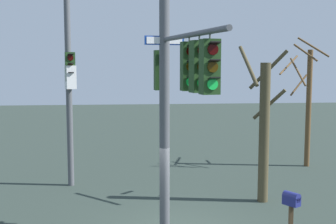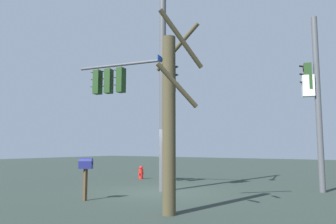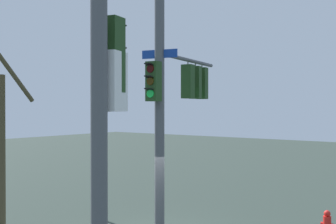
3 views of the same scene
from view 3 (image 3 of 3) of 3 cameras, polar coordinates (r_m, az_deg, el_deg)
main_signal_pole_assembly at (r=13.20m, az=-0.03°, el=5.34°), size 3.72×4.89×9.45m
secondary_pole_assembly at (r=6.30m, az=-8.40°, el=1.00°), size 0.49×0.78×7.20m
fire_hydrant at (r=14.67m, az=20.05°, el=-13.43°), size 0.38×0.24×0.73m
mailbox at (r=15.54m, az=-8.83°, el=-9.72°), size 0.44×0.50×1.41m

